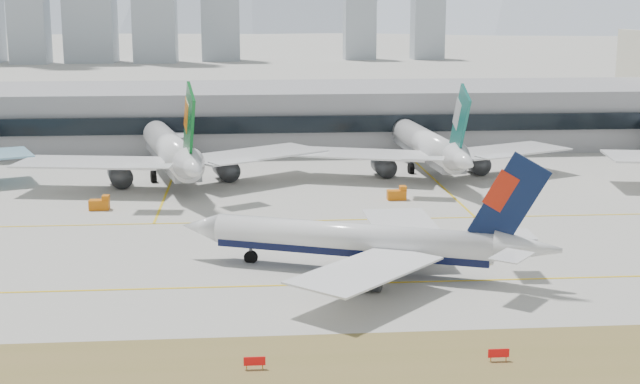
{
  "coord_description": "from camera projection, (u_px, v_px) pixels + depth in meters",
  "views": [
    {
      "loc": [
        -10.03,
        -116.04,
        36.04
      ],
      "look_at": [
        1.2,
        18.0,
        7.5
      ],
      "focal_mm": 50.0,
      "sensor_mm": 36.0,
      "label": 1
    }
  ],
  "objects": [
    {
      "name": "gse_b",
      "position": [
        100.0,
        204.0,
        158.56
      ],
      "size": [
        3.55,
        2.0,
        2.6
      ],
      "color": "#D5670B",
      "rests_on": "ground"
    },
    {
      "name": "ground",
      "position": [
        322.0,
        273.0,
        121.41
      ],
      "size": [
        3000.0,
        3000.0,
        0.0
      ],
      "primitive_type": "plane",
      "color": "#A8A69D",
      "rests_on": "ground"
    },
    {
      "name": "widebody_eva",
      "position": [
        172.0,
        153.0,
        182.19
      ],
      "size": [
        62.58,
        62.27,
        22.86
      ],
      "rotation": [
        0.0,
        0.0,
        1.79
      ],
      "color": "white",
      "rests_on": "ground"
    },
    {
      "name": "gse_c",
      "position": [
        397.0,
        194.0,
        166.68
      ],
      "size": [
        3.55,
        2.0,
        2.6
      ],
      "color": "#D5670B",
      "rests_on": "ground"
    },
    {
      "name": "hold_sign_left",
      "position": [
        255.0,
        361.0,
        89.25
      ],
      "size": [
        2.2,
        0.15,
        1.35
      ],
      "color": "red",
      "rests_on": "ground"
    },
    {
      "name": "widebody_cathay",
      "position": [
        429.0,
        147.0,
        191.1
      ],
      "size": [
        60.67,
        59.44,
        21.66
      ],
      "rotation": [
        0.0,
        0.0,
        1.63
      ],
      "color": "white",
      "rests_on": "ground"
    },
    {
      "name": "terminal",
      "position": [
        284.0,
        115.0,
        231.8
      ],
      "size": [
        280.0,
        43.1,
        15.0
      ],
      "color": "gray",
      "rests_on": "ground"
    },
    {
      "name": "hold_sign_right",
      "position": [
        499.0,
        353.0,
        91.3
      ],
      "size": [
        2.2,
        0.15,
        1.35
      ],
      "color": "red",
      "rests_on": "ground"
    },
    {
      "name": "taxiing_airliner",
      "position": [
        365.0,
        242.0,
        120.95
      ],
      "size": [
        50.96,
        43.08,
        17.89
      ],
      "rotation": [
        0.0,
        0.0,
        2.77
      ],
      "color": "white",
      "rests_on": "ground"
    }
  ]
}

